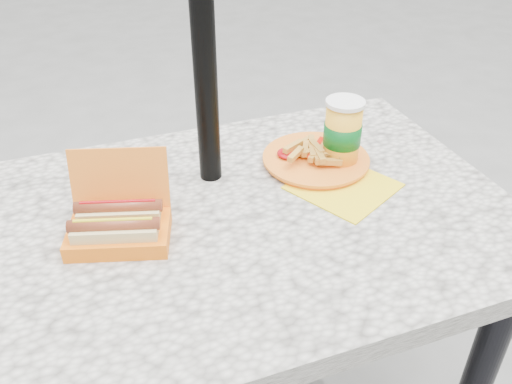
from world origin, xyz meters
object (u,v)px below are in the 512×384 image
object	(u,v)px
fries_plate	(317,160)
umbrella_pole	(203,26)
hotdog_box	(119,224)
soda_cup	(342,134)

from	to	relation	value
fries_plate	umbrella_pole	bearing A→B (deg)	170.64
hotdog_box	fries_plate	world-z (taller)	hotdog_box
hotdog_box	umbrella_pole	bearing A→B (deg)	51.15
umbrella_pole	hotdog_box	size ratio (longest dim) A/B	9.50
umbrella_pole	fries_plate	xyz separation A→B (m)	(0.25, -0.04, -0.34)
umbrella_pole	fries_plate	distance (m)	0.42
soda_cup	fries_plate	bearing A→B (deg)	160.13
umbrella_pole	soda_cup	size ratio (longest dim) A/B	13.12
umbrella_pole	soda_cup	distance (m)	0.41
fries_plate	soda_cup	distance (m)	0.09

